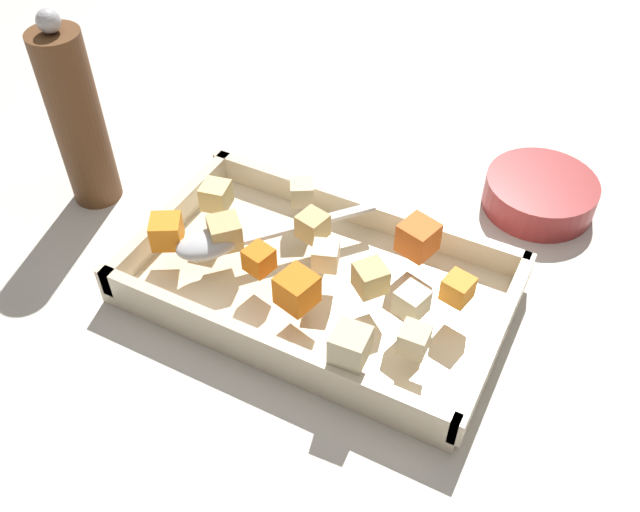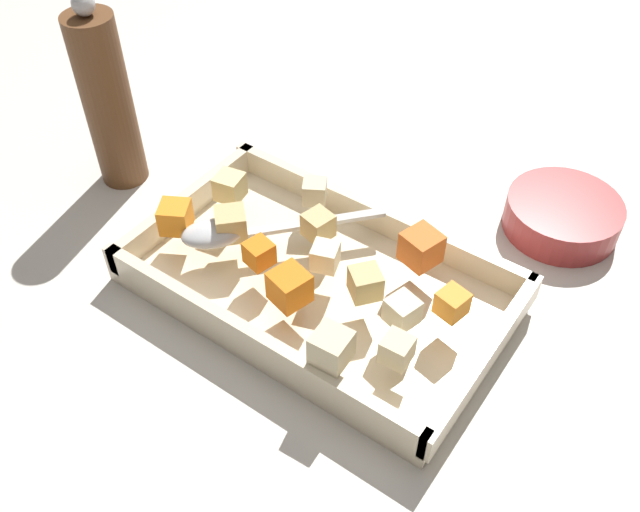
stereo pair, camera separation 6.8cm
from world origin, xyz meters
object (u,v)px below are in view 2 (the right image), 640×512
(pepper_mill, at_px, (108,101))
(small_prep_bowl, at_px, (562,215))
(serving_spoon, at_px, (226,232))
(baking_dish, at_px, (320,285))

(pepper_mill, xyz_separation_m, small_prep_bowl, (0.47, 0.22, -0.09))
(serving_spoon, distance_m, pepper_mill, 0.22)
(baking_dish, bearing_deg, pepper_mill, 176.19)
(baking_dish, xyz_separation_m, small_prep_bowl, (0.16, 0.24, 0.01))
(baking_dish, bearing_deg, serving_spoon, -164.99)
(baking_dish, bearing_deg, small_prep_bowl, 55.74)
(pepper_mill, bearing_deg, baking_dish, -3.81)
(serving_spoon, bearing_deg, baking_dish, -33.41)
(baking_dish, xyz_separation_m, serving_spoon, (-0.10, -0.03, 0.04))
(baking_dish, distance_m, small_prep_bowl, 0.29)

